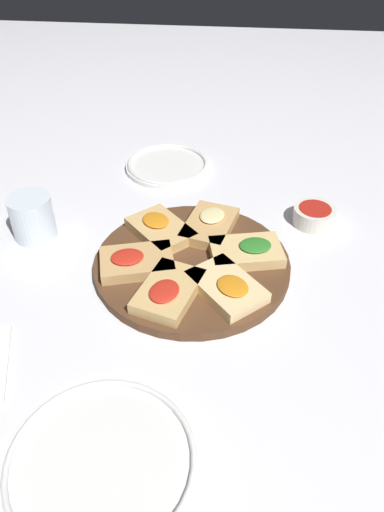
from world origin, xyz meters
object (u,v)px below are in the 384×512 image
(serving_board, at_px, (192,264))
(water_glass, at_px, (32,218))
(dipping_bowl, at_px, (314,215))
(plate_left, at_px, (168,165))
(plate_right, at_px, (101,462))

(serving_board, xyz_separation_m, water_glass, (-0.06, -0.30, 0.03))
(dipping_bowl, bearing_deg, serving_board, -54.38)
(plate_left, xyz_separation_m, water_glass, (0.28, -0.21, 0.03))
(serving_board, height_order, plate_right, same)
(water_glass, xyz_separation_m, dipping_bowl, (-0.10, 0.52, -0.02))
(water_glass, bearing_deg, plate_right, 28.36)
(serving_board, bearing_deg, plate_left, -165.00)
(plate_left, height_order, plate_right, same)
(plate_left, height_order, dipping_bowl, dipping_bowl)
(serving_board, height_order, water_glass, water_glass)
(water_glass, distance_m, dipping_bowl, 0.53)
(plate_right, bearing_deg, plate_left, -178.20)
(plate_right, bearing_deg, serving_board, 169.38)
(plate_left, distance_m, dipping_bowl, 0.36)
(plate_left, bearing_deg, serving_board, 15.00)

